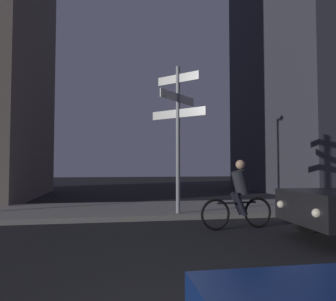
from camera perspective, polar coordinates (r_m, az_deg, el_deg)
sidewalk_kerb at (r=10.48m, az=-6.52°, el=-10.36°), size 40.00×3.46×0.14m
signpost at (r=9.28m, az=1.77°, el=4.70°), size 1.29×1.29×4.19m
cyclist at (r=7.85m, az=12.33°, el=-7.93°), size 1.81×0.37×1.61m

